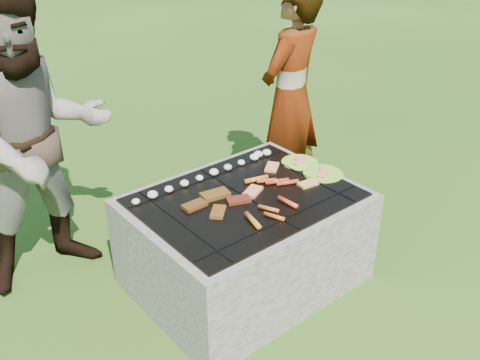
% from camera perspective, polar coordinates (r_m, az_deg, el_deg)
% --- Properties ---
extents(lawn, '(60.00, 60.00, 0.00)m').
position_cam_1_polar(lawn, '(3.46, 0.53, -10.54)').
color(lawn, '#254912').
rests_on(lawn, ground).
extents(fire_pit, '(1.30, 1.00, 0.62)m').
position_cam_1_polar(fire_pit, '(3.29, 0.56, -6.72)').
color(fire_pit, '#9E958C').
rests_on(fire_pit, ground).
extents(mushrooms, '(1.05, 0.08, 0.04)m').
position_cam_1_polar(mushrooms, '(3.36, -2.55, 0.96)').
color(mushrooms, beige).
rests_on(mushrooms, fire_pit).
extents(pork_slabs, '(0.38, 0.29, 0.02)m').
position_cam_1_polar(pork_slabs, '(3.05, -2.55, -2.26)').
color(pork_slabs, brown).
rests_on(pork_slabs, fire_pit).
extents(sausages, '(0.54, 0.48, 0.03)m').
position_cam_1_polar(sausages, '(3.11, 3.26, -1.60)').
color(sausages, orange).
rests_on(sausages, fire_pit).
extents(bread_on_grate, '(0.46, 0.41, 0.02)m').
position_cam_1_polar(bread_on_grate, '(3.27, 3.71, -0.07)').
color(bread_on_grate, '#E1AE73').
rests_on(bread_on_grate, fire_pit).
extents(plate_far, '(0.25, 0.25, 0.03)m').
position_cam_1_polar(plate_far, '(3.53, 6.38, 1.85)').
color(plate_far, '#CAEE38').
rests_on(plate_far, fire_pit).
extents(plate_near, '(0.27, 0.27, 0.03)m').
position_cam_1_polar(plate_near, '(3.41, 8.85, 0.63)').
color(plate_near, '#C9D432').
rests_on(plate_near, fire_pit).
extents(cook, '(0.69, 0.54, 1.67)m').
position_cam_1_polar(cook, '(4.03, 5.40, 8.85)').
color(cook, gray).
rests_on(cook, ground).
extents(bystander, '(0.91, 0.72, 1.83)m').
position_cam_1_polar(bystander, '(3.30, -20.63, 3.95)').
color(bystander, '#A99C8D').
rests_on(bystander, ground).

